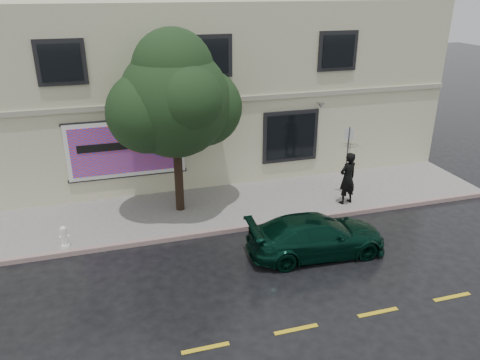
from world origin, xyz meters
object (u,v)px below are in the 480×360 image
object	(u,v)px
pedestrian	(348,178)
fire_hydrant	(64,237)
street_tree	(175,102)
car	(317,236)

from	to	relation	value
pedestrian	fire_hydrant	xyz separation A→B (m)	(-9.70, -0.37, -0.63)
street_tree	fire_hydrant	bearing A→B (deg)	-157.62
street_tree	fire_hydrant	world-z (taller)	street_tree
pedestrian	street_tree	distance (m)	6.68
street_tree	car	bearing A→B (deg)	-48.04
fire_hydrant	street_tree	bearing A→B (deg)	22.29
car	fire_hydrant	size ratio (longest dim) A/B	6.02
street_tree	fire_hydrant	size ratio (longest dim) A/B	8.20
street_tree	fire_hydrant	distance (m)	5.42
pedestrian	street_tree	xyz separation A→B (m)	(-5.90, 1.20, 2.90)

